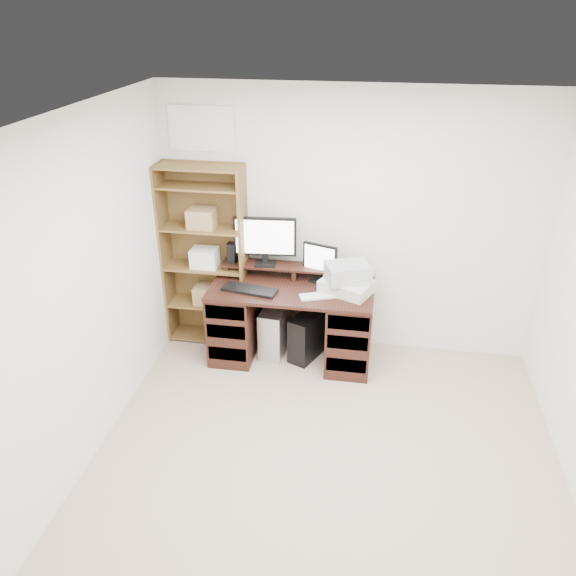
% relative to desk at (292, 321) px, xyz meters
% --- Properties ---
extents(room, '(3.54, 4.04, 2.54)m').
position_rel_desk_xyz_m(room, '(0.47, -1.64, 0.86)').
color(room, tan).
rests_on(room, ground).
extents(desk, '(1.50, 0.70, 0.75)m').
position_rel_desk_xyz_m(desk, '(0.00, 0.00, 0.00)').
color(desk, black).
rests_on(desk, ground).
extents(riser_shelf, '(1.40, 0.22, 0.12)m').
position_rel_desk_xyz_m(riser_shelf, '(-0.00, 0.21, 0.45)').
color(riser_shelf, black).
rests_on(riser_shelf, desk).
extents(monitor_wide, '(0.58, 0.16, 0.46)m').
position_rel_desk_xyz_m(monitor_wide, '(-0.29, 0.21, 0.74)').
color(monitor_wide, black).
rests_on(monitor_wide, riser_shelf).
extents(monitor_small, '(0.33, 0.17, 0.37)m').
position_rel_desk_xyz_m(monitor_small, '(0.23, 0.18, 0.56)').
color(monitor_small, black).
rests_on(monitor_small, desk).
extents(speaker, '(0.08, 0.08, 0.20)m').
position_rel_desk_xyz_m(speaker, '(-0.61, 0.20, 0.58)').
color(speaker, black).
rests_on(speaker, riser_shelf).
extents(keyboard_black, '(0.52, 0.25, 0.03)m').
position_rel_desk_xyz_m(keyboard_black, '(-0.37, -0.14, 0.37)').
color(keyboard_black, black).
rests_on(keyboard_black, desk).
extents(keyboard_white, '(0.41, 0.25, 0.02)m').
position_rel_desk_xyz_m(keyboard_white, '(0.29, -0.14, 0.37)').
color(keyboard_white, silver).
rests_on(keyboard_white, desk).
extents(mouse, '(0.11, 0.09, 0.04)m').
position_rel_desk_xyz_m(mouse, '(0.63, -0.10, 0.38)').
color(mouse, white).
rests_on(mouse, desk).
extents(printer, '(0.54, 0.48, 0.11)m').
position_rel_desk_xyz_m(printer, '(0.50, -0.00, 0.42)').
color(printer, beige).
rests_on(printer, desk).
extents(basket, '(0.45, 0.38, 0.16)m').
position_rel_desk_xyz_m(basket, '(0.50, -0.00, 0.55)').
color(basket, '#9FA3A9').
rests_on(basket, printer).
extents(tower_silver, '(0.27, 0.51, 0.49)m').
position_rel_desk_xyz_m(tower_silver, '(-0.17, 0.08, -0.15)').
color(tower_silver, '#B1B3B8').
rests_on(tower_silver, ground).
extents(tower_black, '(0.36, 0.50, 0.46)m').
position_rel_desk_xyz_m(tower_black, '(0.16, 0.04, -0.16)').
color(tower_black, black).
rests_on(tower_black, ground).
extents(bookshelf, '(0.80, 0.30, 1.80)m').
position_rel_desk_xyz_m(bookshelf, '(-0.88, 0.21, 0.53)').
color(bookshelf, brown).
rests_on(bookshelf, ground).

